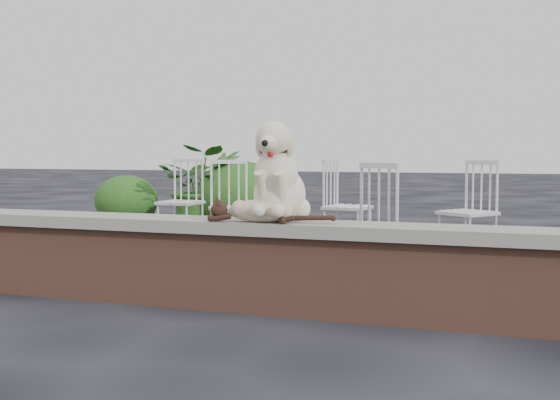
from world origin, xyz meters
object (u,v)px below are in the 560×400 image
(cat, at_px, (260,210))
(potted_plant_a, at_px, (199,186))
(chair_e, at_px, (348,206))
(potted_plant_b, at_px, (223,188))
(dog, at_px, (280,171))
(chair_c, at_px, (397,226))
(chair_a, at_px, (231,207))
(chair_d, at_px, (468,211))
(chair_b, at_px, (180,201))

(cat, bearing_deg, potted_plant_a, 117.99)
(chair_e, relative_size, potted_plant_b, 0.91)
(dog, xyz_separation_m, chair_c, (0.60, 0.94, -0.43))
(dog, height_order, chair_c, dog)
(chair_c, bearing_deg, chair_a, 1.27)
(cat, xyz_separation_m, chair_d, (1.09, 2.58, -0.19))
(chair_d, height_order, chair_e, same)
(potted_plant_a, bearing_deg, chair_e, -31.99)
(chair_e, xyz_separation_m, potted_plant_a, (-2.42, 1.51, 0.09))
(dog, xyz_separation_m, potted_plant_b, (-2.46, 4.66, -0.38))
(cat, xyz_separation_m, chair_b, (-2.04, 2.86, -0.19))
(chair_a, relative_size, potted_plant_b, 0.91)
(chair_c, distance_m, potted_plant_a, 4.57)
(potted_plant_a, bearing_deg, chair_d, -25.98)
(dog, xyz_separation_m, chair_b, (-2.12, 2.71, -0.43))
(chair_b, height_order, chair_e, same)
(chair_e, bearing_deg, chair_c, -147.39)
(cat, bearing_deg, chair_e, 90.02)
(cat, relative_size, chair_a, 1.00)
(chair_e, distance_m, potted_plant_a, 2.85)
(chair_c, distance_m, chair_d, 1.55)
(chair_b, distance_m, potted_plant_b, 1.99)
(potted_plant_a, bearing_deg, potted_plant_b, 72.15)
(chair_d, distance_m, potted_plant_b, 4.13)
(cat, height_order, chair_e, chair_e)
(dog, bearing_deg, chair_a, 118.26)
(cat, distance_m, chair_b, 3.51)
(cat, relative_size, chair_c, 1.00)
(cat, relative_size, potted_plant_a, 0.85)
(cat, distance_m, chair_d, 2.81)
(potted_plant_b, bearing_deg, chair_b, -80.11)
(dog, bearing_deg, chair_b, 125.81)
(dog, distance_m, potted_plant_a, 4.95)
(chair_a, relative_size, chair_b, 1.00)
(chair_d, xyz_separation_m, potted_plant_b, (-3.47, 2.23, 0.05))
(dog, distance_m, chair_b, 3.46)
(dog, distance_m, chair_c, 1.19)
(chair_a, height_order, chair_d, same)
(dog, relative_size, potted_plant_a, 0.58)
(chair_e, bearing_deg, potted_plant_a, 66.33)
(dog, height_order, potted_plant_b, dog)
(dog, distance_m, chair_d, 2.67)
(chair_d, height_order, potted_plant_b, potted_plant_b)
(potted_plant_b, bearing_deg, chair_e, -41.12)
(potted_plant_a, bearing_deg, chair_b, -71.70)
(chair_c, height_order, chair_d, same)
(cat, bearing_deg, dog, 59.71)
(dog, xyz_separation_m, chair_d, (1.01, 2.43, -0.43))
(cat, relative_size, chair_e, 1.00)
(chair_a, xyz_separation_m, potted_plant_b, (-1.22, 2.55, 0.05))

